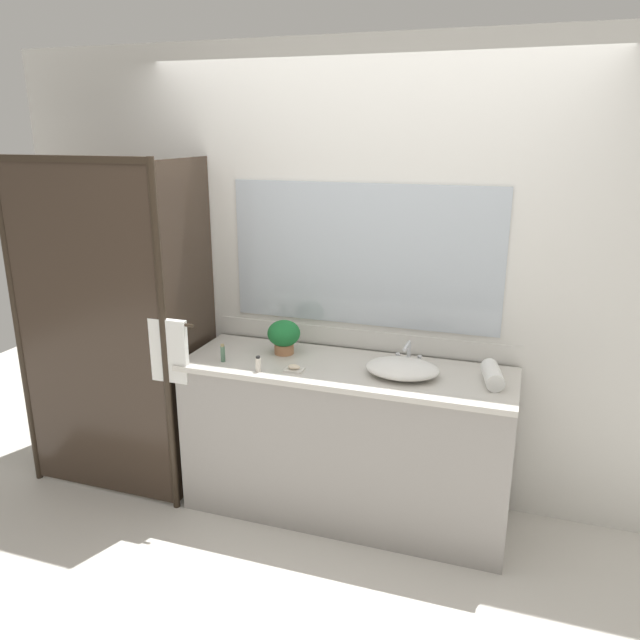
{
  "coord_description": "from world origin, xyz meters",
  "views": [
    {
      "loc": [
        0.88,
        -3.02,
        2.13
      ],
      "look_at": [
        -0.15,
        0.0,
        1.15
      ],
      "focal_mm": 35.04,
      "sensor_mm": 36.0,
      "label": 1
    }
  ],
  "objects_px": {
    "amenity_bottle_shampoo": "(223,353)",
    "faucet": "(408,357)",
    "amenity_bottle_conditioner": "(258,364)",
    "potted_plant": "(284,335)",
    "rolled_towel_near_edge": "(492,375)",
    "soap_dish": "(294,369)",
    "sink_basin": "(402,368)"
  },
  "relations": [
    {
      "from": "amenity_bottle_conditioner",
      "to": "amenity_bottle_shampoo",
      "type": "relative_size",
      "value": 0.84
    },
    {
      "from": "faucet",
      "to": "potted_plant",
      "type": "xyz_separation_m",
      "value": [
        -0.71,
        -0.04,
        0.06
      ]
    },
    {
      "from": "faucet",
      "to": "potted_plant",
      "type": "height_order",
      "value": "potted_plant"
    },
    {
      "from": "soap_dish",
      "to": "faucet",
      "type": "bearing_deg",
      "value": 26.66
    },
    {
      "from": "sink_basin",
      "to": "faucet",
      "type": "distance_m",
      "value": 0.16
    },
    {
      "from": "sink_basin",
      "to": "amenity_bottle_shampoo",
      "type": "relative_size",
      "value": 3.83
    },
    {
      "from": "potted_plant",
      "to": "amenity_bottle_shampoo",
      "type": "height_order",
      "value": "potted_plant"
    },
    {
      "from": "soap_dish",
      "to": "amenity_bottle_conditioner",
      "type": "height_order",
      "value": "amenity_bottle_conditioner"
    },
    {
      "from": "potted_plant",
      "to": "rolled_towel_near_edge",
      "type": "bearing_deg",
      "value": -3.67
    },
    {
      "from": "soap_dish",
      "to": "rolled_towel_near_edge",
      "type": "distance_m",
      "value": 1.02
    },
    {
      "from": "amenity_bottle_shampoo",
      "to": "faucet",
      "type": "bearing_deg",
      "value": 15.53
    },
    {
      "from": "sink_basin",
      "to": "amenity_bottle_conditioner",
      "type": "xyz_separation_m",
      "value": [
        -0.73,
        -0.18,
        -0.0
      ]
    },
    {
      "from": "sink_basin",
      "to": "rolled_towel_near_edge",
      "type": "bearing_deg",
      "value": 5.55
    },
    {
      "from": "amenity_bottle_conditioner",
      "to": "amenity_bottle_shampoo",
      "type": "distance_m",
      "value": 0.25
    },
    {
      "from": "sink_basin",
      "to": "faucet",
      "type": "height_order",
      "value": "faucet"
    },
    {
      "from": "soap_dish",
      "to": "amenity_bottle_shampoo",
      "type": "distance_m",
      "value": 0.42
    },
    {
      "from": "faucet",
      "to": "amenity_bottle_shampoo",
      "type": "relative_size",
      "value": 1.68
    },
    {
      "from": "sink_basin",
      "to": "amenity_bottle_shampoo",
      "type": "distance_m",
      "value": 0.98
    },
    {
      "from": "potted_plant",
      "to": "soap_dish",
      "type": "relative_size",
      "value": 1.95
    },
    {
      "from": "soap_dish",
      "to": "amenity_bottle_shampoo",
      "type": "relative_size",
      "value": 0.99
    },
    {
      "from": "amenity_bottle_shampoo",
      "to": "potted_plant",
      "type": "bearing_deg",
      "value": 40.39
    },
    {
      "from": "faucet",
      "to": "amenity_bottle_shampoo",
      "type": "height_order",
      "value": "faucet"
    },
    {
      "from": "faucet",
      "to": "amenity_bottle_conditioner",
      "type": "bearing_deg",
      "value": -154.93
    },
    {
      "from": "sink_basin",
      "to": "faucet",
      "type": "xyz_separation_m",
      "value": [
        0.0,
        0.16,
        0.01
      ]
    },
    {
      "from": "amenity_bottle_conditioner",
      "to": "sink_basin",
      "type": "bearing_deg",
      "value": 14.05
    },
    {
      "from": "faucet",
      "to": "potted_plant",
      "type": "relative_size",
      "value": 0.87
    },
    {
      "from": "sink_basin",
      "to": "amenity_bottle_conditioner",
      "type": "distance_m",
      "value": 0.76
    },
    {
      "from": "sink_basin",
      "to": "potted_plant",
      "type": "relative_size",
      "value": 1.98
    },
    {
      "from": "potted_plant",
      "to": "amenity_bottle_shampoo",
      "type": "bearing_deg",
      "value": -139.61
    },
    {
      "from": "soap_dish",
      "to": "amenity_bottle_conditioner",
      "type": "xyz_separation_m",
      "value": [
        -0.18,
        -0.06,
        0.03
      ]
    },
    {
      "from": "amenity_bottle_conditioner",
      "to": "potted_plant",
      "type": "bearing_deg",
      "value": 85.06
    },
    {
      "from": "rolled_towel_near_edge",
      "to": "potted_plant",
      "type": "bearing_deg",
      "value": 176.33
    }
  ]
}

